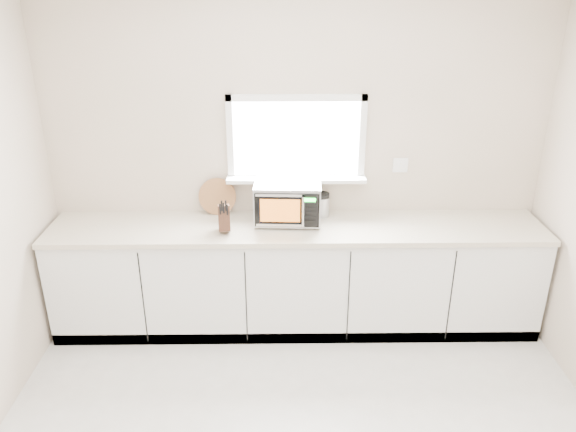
{
  "coord_description": "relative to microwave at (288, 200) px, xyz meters",
  "views": [
    {
      "loc": [
        -0.12,
        -2.35,
        2.76
      ],
      "look_at": [
        -0.07,
        1.55,
        1.06
      ],
      "focal_mm": 35.0,
      "sensor_mm": 36.0,
      "label": 1
    }
  ],
  "objects": [
    {
      "name": "cabinets",
      "position": [
        0.07,
        -0.09,
        -0.65
      ],
      "size": [
        3.92,
        0.6,
        0.88
      ],
      "primitive_type": "cube",
      "color": "silver",
      "rests_on": "ground"
    },
    {
      "name": "countertop",
      "position": [
        0.07,
        -0.1,
        -0.19
      ],
      "size": [
        3.92,
        0.64,
        0.04
      ],
      "primitive_type": "cube",
      "color": "beige",
      "rests_on": "cabinets"
    },
    {
      "name": "knife_block",
      "position": [
        -0.49,
        -0.2,
        -0.06
      ],
      "size": [
        0.11,
        0.2,
        0.27
      ],
      "rotation": [
        0.0,
        0.0,
        0.12
      ],
      "color": "#462A19",
      "rests_on": "countertop"
    },
    {
      "name": "microwave",
      "position": [
        0.0,
        0.0,
        0.0
      ],
      "size": [
        0.54,
        0.45,
        0.33
      ],
      "rotation": [
        0.0,
        0.0,
        -0.05
      ],
      "color": "black",
      "rests_on": "countertop"
    },
    {
      "name": "back_wall",
      "position": [
        0.07,
        0.2,
        0.27
      ],
      "size": [
        4.0,
        0.17,
        2.7
      ],
      "color": "beige",
      "rests_on": "ground"
    },
    {
      "name": "cutting_board",
      "position": [
        -0.58,
        0.15,
        -0.02
      ],
      "size": [
        0.31,
        0.07,
        0.31
      ],
      "primitive_type": "cylinder",
      "rotation": [
        1.4,
        0.0,
        0.0
      ],
      "color": "#98603B",
      "rests_on": "countertop"
    },
    {
      "name": "coffee_grinder",
      "position": [
        0.28,
        0.09,
        -0.07
      ],
      "size": [
        0.13,
        0.13,
        0.21
      ],
      "rotation": [
        0.0,
        0.0,
        -0.08
      ],
      "color": "#B1B3B9",
      "rests_on": "countertop"
    }
  ]
}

